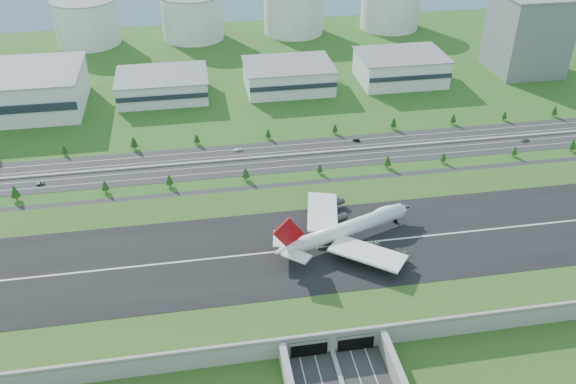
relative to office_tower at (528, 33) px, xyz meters
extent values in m
plane|color=#204E18|center=(-200.00, -195.00, -27.50)|extent=(1200.00, 1200.00, 0.00)
cube|color=#979791|center=(-200.00, -195.00, -23.50)|extent=(520.00, 100.00, 8.00)
cube|color=#274C1A|center=(-200.00, -195.00, -19.42)|extent=(520.00, 100.00, 0.16)
cube|color=black|center=(-200.00, -195.00, -19.28)|extent=(520.00, 58.00, 0.12)
cube|color=silver|center=(-200.00, -195.00, -19.20)|extent=(520.00, 0.90, 0.02)
cube|color=#979791|center=(-200.00, -244.40, -18.90)|extent=(520.00, 1.20, 1.20)
cube|color=black|center=(-208.50, -245.20, -24.30)|extent=(13.00, 1.20, 6.00)
cube|color=black|center=(-191.50, -245.20, -24.30)|extent=(13.00, 1.20, 6.00)
cube|color=#28282B|center=(-200.00, -100.00, -27.44)|extent=(560.00, 36.00, 0.12)
cylinder|color=#3D2819|center=(-331.53, -122.00, -26.05)|extent=(0.50, 0.50, 2.90)
cone|color=#143E11|center=(-331.53, -122.00, -22.35)|extent=(4.50, 4.50, 5.79)
cylinder|color=#3D2819|center=(-288.53, -122.00, -26.32)|extent=(0.50, 0.50, 2.36)
cone|color=#143E11|center=(-288.53, -122.00, -23.30)|extent=(3.68, 3.68, 4.73)
cylinder|color=#3D2819|center=(-256.56, -122.00, -26.27)|extent=(0.50, 0.50, 2.46)
cone|color=#143E11|center=(-256.56, -122.00, -23.13)|extent=(3.82, 3.82, 4.92)
cylinder|color=#3D2819|center=(-217.43, -122.00, -26.20)|extent=(0.50, 0.50, 2.60)
cone|color=#143E11|center=(-217.43, -122.00, -22.88)|extent=(4.04, 4.04, 5.20)
cylinder|color=#3D2819|center=(-178.11, -122.00, -26.48)|extent=(0.50, 0.50, 2.04)
cone|color=#143E11|center=(-178.11, -122.00, -23.88)|extent=(3.17, 3.17, 4.07)
cylinder|color=#3D2819|center=(-140.86, -122.00, -26.24)|extent=(0.50, 0.50, 2.52)
cone|color=#143E11|center=(-140.86, -122.00, -23.01)|extent=(3.93, 3.93, 5.05)
cylinder|color=#3D2819|center=(-109.17, -122.00, -26.41)|extent=(0.50, 0.50, 2.18)
cone|color=#143E11|center=(-109.17, -122.00, -23.63)|extent=(3.39, 3.39, 4.35)
cylinder|color=#3D2819|center=(-67.61, -122.00, -26.41)|extent=(0.50, 0.50, 2.17)
cone|color=#143E11|center=(-67.61, -122.00, -23.64)|extent=(3.38, 3.38, 4.35)
cylinder|color=#3D2819|center=(-32.67, -122.00, -26.15)|extent=(0.50, 0.50, 2.71)
cone|color=#143E11|center=(-32.67, -122.00, -22.69)|extent=(4.21, 4.21, 5.41)
cylinder|color=#3D2819|center=(-314.31, -78.00, -26.46)|extent=(0.50, 0.50, 2.07)
cone|color=#143E11|center=(-314.31, -78.00, -23.82)|extent=(3.22, 3.22, 4.14)
cylinder|color=#3D2819|center=(-276.12, -78.00, -26.12)|extent=(0.50, 0.50, 2.75)
cone|color=#143E11|center=(-276.12, -78.00, -22.60)|extent=(4.28, 4.28, 5.51)
cylinder|color=#3D2819|center=(-240.83, -78.00, -26.34)|extent=(0.50, 0.50, 2.32)
cone|color=#143E11|center=(-240.83, -78.00, -23.38)|extent=(3.60, 3.60, 4.63)
cylinder|color=#3D2819|center=(-199.42, -78.00, -26.41)|extent=(0.50, 0.50, 2.19)
cone|color=#143E11|center=(-199.42, -78.00, -23.61)|extent=(3.40, 3.40, 4.37)
cylinder|color=#3D2819|center=(-159.38, -78.00, -26.38)|extent=(0.50, 0.50, 2.24)
cone|color=#143E11|center=(-159.38, -78.00, -23.52)|extent=(3.48, 3.48, 4.47)
cylinder|color=#3D2819|center=(-123.23, -78.00, -26.20)|extent=(0.50, 0.50, 2.59)
cone|color=#143E11|center=(-123.23, -78.00, -22.89)|extent=(4.03, 4.03, 5.18)
cylinder|color=#3D2819|center=(-85.28, -78.00, -26.29)|extent=(0.50, 0.50, 2.41)
cone|color=#143E11|center=(-85.28, -78.00, -23.21)|extent=(3.75, 3.75, 4.83)
cylinder|color=#3D2819|center=(-51.79, -78.00, -26.39)|extent=(0.50, 0.50, 2.21)
cone|color=#143E11|center=(-51.79, -78.00, -23.57)|extent=(3.44, 3.44, 4.42)
cylinder|color=#3D2819|center=(-18.40, -78.00, -26.25)|extent=(0.50, 0.50, 2.50)
cone|color=#143E11|center=(-18.40, -78.00, -23.06)|extent=(3.88, 3.88, 4.99)
cube|color=white|center=(-260.00, -5.00, -20.00)|extent=(58.00, 42.00, 15.00)
cube|color=white|center=(-175.00, -5.00, -19.00)|extent=(58.00, 42.00, 17.00)
cube|color=white|center=(-95.00, -5.00, -18.00)|extent=(58.00, 42.00, 19.00)
cube|color=slate|center=(0.00, 0.00, 0.00)|extent=(46.00, 46.00, 55.00)
cylinder|color=silver|center=(-320.00, 115.00, -10.00)|extent=(50.00, 50.00, 35.00)
cylinder|color=silver|center=(-235.00, 115.00, -10.00)|extent=(50.00, 50.00, 35.00)
cylinder|color=silver|center=(-150.00, 115.00, -10.00)|extent=(50.00, 50.00, 35.00)
cylinder|color=silver|center=(-65.00, 115.00, -10.00)|extent=(50.00, 50.00, 35.00)
cylinder|color=white|center=(-181.20, -191.66, -13.42)|extent=(54.84, 25.12, 6.40)
cone|color=white|center=(-152.99, -181.43, -13.42)|extent=(9.71, 8.75, 6.40)
cone|color=white|center=(-209.41, -201.90, -13.02)|extent=(11.59, 9.43, 6.40)
ellipsoid|color=white|center=(-163.30, -185.17, -11.11)|extent=(14.53, 9.34, 3.94)
cube|color=white|center=(-177.28, -208.33, -14.42)|extent=(31.66, 28.76, 1.58)
cube|color=white|center=(-188.88, -176.36, -14.42)|extent=(19.02, 32.07, 1.58)
cylinder|color=#38383D|center=(-172.62, -201.32, -16.62)|extent=(5.91, 4.59, 3.00)
cylinder|color=#38383D|center=(-163.39, -209.67, -16.62)|extent=(5.91, 4.59, 3.00)
cylinder|color=#38383D|center=(-180.81, -178.75, -16.62)|extent=(5.91, 4.59, 3.00)
cylinder|color=#38383D|center=(-179.08, -166.42, -16.62)|extent=(5.91, 4.59, 3.00)
cube|color=white|center=(-206.26, -207.67, -12.22)|extent=(12.28, 11.68, 0.60)
cube|color=white|center=(-210.69, -195.44, -12.22)|extent=(7.83, 11.88, 0.60)
cube|color=#AF0C12|center=(-208.47, -201.56, -5.42)|extent=(13.71, 5.71, 15.00)
cylinder|color=black|center=(-156.91, -182.85, -18.67)|extent=(1.90, 0.70, 1.90)
cylinder|color=black|center=(-183.87, -196.04, -18.67)|extent=(1.90, 0.70, 1.90)
cylinder|color=black|center=(-186.06, -190.02, -18.67)|extent=(1.90, 0.70, 1.90)
cylinder|color=black|center=(-189.51, -198.08, -18.67)|extent=(1.90, 0.70, 1.90)
cylinder|color=black|center=(-191.70, -192.06, -18.67)|extent=(1.90, 0.70, 1.90)
imported|color=#504F54|center=(-322.36, -109.15, -26.63)|extent=(4.60, 2.36, 1.50)
imported|color=black|center=(-149.27, -89.70, -26.72)|extent=(4.24, 2.52, 1.32)
imported|color=#A0A0A4|center=(-52.17, -105.77, -26.68)|extent=(5.54, 3.86, 1.41)
imported|color=white|center=(-218.59, -89.67, -26.68)|extent=(4.91, 2.20, 1.40)
camera|label=1|loc=(-241.27, -393.51, 137.80)|focal=38.00mm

